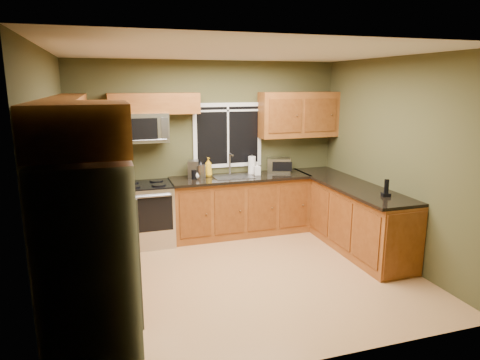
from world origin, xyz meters
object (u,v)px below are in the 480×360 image
kettle (201,171)px  soap_bottle_a (208,167)px  coffee_maker (193,170)px  soap_bottle_c (198,174)px  refrigerator (91,268)px  microwave (141,128)px  range (147,214)px  paper_towel_roll (252,165)px  cordless_phone (386,191)px  soap_bottle_b (257,169)px  toaster_oven (279,165)px

kettle → soap_bottle_a: soap_bottle_a is taller
coffee_maker → soap_bottle_c: bearing=-48.7°
refrigerator → microwave: bearing=76.7°
range → paper_towel_roll: paper_towel_roll is taller
coffee_maker → kettle: bearing=-34.2°
soap_bottle_a → soap_bottle_c: 0.24m
soap_bottle_a → cordless_phone: 2.66m
refrigerator → soap_bottle_b: size_ratio=8.78×
soap_bottle_b → cordless_phone: (1.13, -1.73, -0.04)m
microwave → soap_bottle_b: 1.88m
coffee_maker → refrigerator: bearing=-116.4°
coffee_maker → soap_bottle_b: bearing=-4.1°
range → coffee_maker: coffee_maker is taller
coffee_maker → cordless_phone: (2.14, -1.80, -0.06)m
range → soap_bottle_c: 0.97m
range → soap_bottle_a: bearing=9.8°
microwave → paper_towel_roll: size_ratio=2.47×
toaster_oven → soap_bottle_a: (-1.17, 0.02, 0.03)m
toaster_oven → cordless_phone: bearing=-68.7°
refrigerator → cordless_phone: 3.73m
paper_towel_roll → soap_bottle_a: 0.71m
kettle → coffee_maker: bearing=145.8°
refrigerator → soap_bottle_c: (1.49, 2.80, 0.12)m
range → toaster_oven: 2.25m
soap_bottle_b → cordless_phone: bearing=-56.7°
kettle → microwave: bearing=173.1°
refrigerator → kettle: refrigerator is taller
microwave → soap_bottle_c: (0.80, -0.10, -0.71)m
soap_bottle_c → range: bearing=-177.5°
kettle → refrigerator: bearing=-118.6°
microwave → soap_bottle_c: 1.07m
range → soap_bottle_c: bearing=2.5°
soap_bottle_c → cordless_phone: cordless_phone is taller
soap_bottle_a → soap_bottle_c: size_ratio=1.82×
soap_bottle_b → soap_bottle_c: bearing=179.7°
coffee_maker → cordless_phone: bearing=-40.0°
kettle → soap_bottle_c: size_ratio=1.65×
refrigerator → paper_towel_roll: bearing=50.7°
cordless_phone → microwave: bearing=147.5°
range → microwave: size_ratio=1.23×
toaster_oven → coffee_maker: coffee_maker is taller
range → paper_towel_roll: 1.81m
soap_bottle_a → cordless_phone: size_ratio=1.32×
kettle → soap_bottle_c: (-0.04, 0.00, -0.04)m
soap_bottle_b → cordless_phone: 2.07m
toaster_oven → kettle: kettle is taller
microwave → paper_towel_roll: bearing=0.5°
microwave → coffee_maker: 0.99m
refrigerator → paper_towel_roll: (2.39, 2.92, 0.18)m
range → cordless_phone: 3.39m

